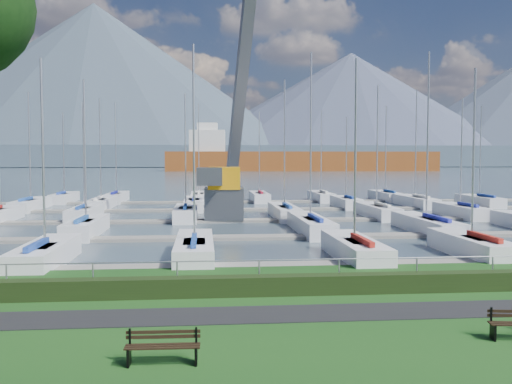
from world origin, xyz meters
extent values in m
cube|color=black|center=(0.00, -3.00, 0.01)|extent=(160.00, 2.00, 0.04)
cube|color=#3B4B56|center=(0.00, 260.00, -0.40)|extent=(800.00, 540.00, 0.20)
cube|color=black|center=(0.00, -0.40, 0.35)|extent=(80.00, 0.70, 0.70)
cylinder|color=#96989E|center=(0.00, 0.00, 1.20)|extent=(80.00, 0.04, 0.04)
cube|color=#475968|center=(0.00, 330.00, 6.00)|extent=(900.00, 80.00, 12.00)
cone|color=#3C4957|center=(-80.00, 400.00, 57.50)|extent=(340.00, 340.00, 115.00)
cone|color=#40485E|center=(110.00, 410.00, 42.50)|extent=(300.00, 300.00, 85.00)
cube|color=slate|center=(0.00, 6.00, -0.22)|extent=(90.00, 1.60, 0.25)
cube|color=slate|center=(0.00, 16.00, -0.22)|extent=(90.00, 1.60, 0.25)
cube|color=slate|center=(0.00, 26.00, -0.22)|extent=(90.00, 1.60, 0.25)
cube|color=slate|center=(0.00, 36.00, -0.22)|extent=(90.00, 1.60, 0.25)
cube|color=slate|center=(0.00, 46.00, -0.22)|extent=(90.00, 1.60, 0.25)
cube|color=black|center=(-4.83, -7.10, 0.23)|extent=(0.07, 0.40, 0.45)
cube|color=black|center=(-4.83, -6.92, 0.65)|extent=(0.05, 0.05, 0.40)
cube|color=black|center=(-3.23, -7.14, 0.23)|extent=(0.07, 0.40, 0.45)
cube|color=black|center=(-3.23, -6.96, 0.65)|extent=(0.05, 0.05, 0.40)
cube|color=black|center=(-4.04, -7.27, 0.45)|extent=(1.80, 0.15, 0.04)
cube|color=black|center=(-4.03, -7.12, 0.45)|extent=(1.80, 0.15, 0.04)
cube|color=black|center=(-4.03, -6.97, 0.45)|extent=(1.80, 0.15, 0.04)
cube|color=black|center=(-4.03, -6.92, 0.62)|extent=(1.80, 0.09, 0.08)
cube|color=black|center=(-4.03, -6.92, 0.74)|extent=(1.80, 0.09, 0.08)
cube|color=black|center=(4.83, -6.04, 0.23)|extent=(0.13, 0.40, 0.45)
cube|color=black|center=(4.87, -5.86, 0.65)|extent=(0.06, 0.06, 0.40)
cube|color=#515458|center=(-1.32, 26.73, 1.20)|extent=(3.30, 3.30, 2.60)
cube|color=orange|center=(-1.32, 26.73, 3.30)|extent=(2.70, 3.48, 1.80)
cube|color=#505257|center=(0.48, 31.23, 12.30)|extent=(2.60, 11.24, 19.89)
cube|color=#4F5256|center=(-2.52, 24.73, 3.50)|extent=(2.07, 2.26, 1.40)
cube|color=brown|center=(36.78, 209.15, 2.50)|extent=(109.26, 23.76, 10.00)
cube|color=silver|center=(-1.12, 211.17, 10.00)|extent=(14.73, 14.73, 12.00)
cube|color=silver|center=(-1.12, 211.17, 17.00)|extent=(8.42, 8.42, 4.00)
camera|label=1|loc=(-3.04, -20.68, 4.96)|focal=40.00mm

